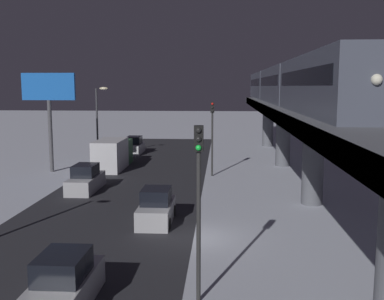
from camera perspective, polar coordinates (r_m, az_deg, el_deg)
ground_plane at (r=23.90m, az=0.31°, el=-10.91°), size 240.00×240.00×0.00m
avenue_asphalt at (r=24.84m, az=-12.78°, el=-10.37°), size 11.00×88.12×0.01m
elevated_railway at (r=23.47m, az=18.31°, el=1.57°), size 5.00×88.12×6.13m
subway_train at (r=46.40m, az=11.26°, el=8.04°), size 2.94×55.47×3.40m
sedan_silver at (r=26.40m, az=-4.47°, el=-7.32°), size 1.91×4.17×1.97m
sedan_silver_2 at (r=34.99m, az=-13.15°, el=-3.67°), size 1.80×4.70×1.97m
sedan_silver_3 at (r=17.28m, az=-15.75°, el=-16.03°), size 1.80×4.48×1.97m
sedan_white at (r=53.35m, az=-7.22°, el=0.45°), size 1.80×4.55×1.97m
delivery_van at (r=44.00m, az=-9.85°, el=-0.49°), size 2.40×7.40×2.80m
traffic_light_near at (r=16.04m, az=0.84°, el=-4.79°), size 0.32×0.44×6.40m
traffic_light_mid at (r=39.15m, az=2.55°, el=2.78°), size 0.32×0.44×6.40m
commercial_billboard at (r=42.92m, az=-17.45°, el=6.40°), size 4.80×0.36×8.90m
street_lamp_far at (r=49.39m, az=-11.54°, el=4.43°), size 1.35×0.44×7.65m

